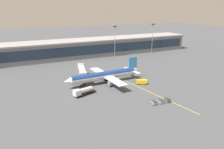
{
  "coord_description": "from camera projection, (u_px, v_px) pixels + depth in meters",
  "views": [
    {
      "loc": [
        -50.2,
        -86.6,
        36.79
      ],
      "look_at": [
        -3.41,
        7.22,
        4.5
      ],
      "focal_mm": 35.0,
      "sensor_mm": 36.0,
      "label": 1
    }
  ],
  "objects": [
    {
      "name": "jet_bridge",
      "position": [
        82.0,
        70.0,
        115.31
      ],
      "size": [
        8.47,
        20.39,
        6.59
      ],
      "color": "#B2B7BC",
      "rests_on": "ground_plane"
    },
    {
      "name": "apron_light_mast_0",
      "position": [
        152.0,
        36.0,
        181.82
      ],
      "size": [
        2.8,
        0.5,
        24.01
      ],
      "color": "gray",
      "rests_on": "ground_plane"
    },
    {
      "name": "terminal_building",
      "position": [
        87.0,
        48.0,
        171.32
      ],
      "size": [
        180.0,
        22.31,
        13.1
      ],
      "color": "slate",
      "rests_on": "ground_plane"
    },
    {
      "name": "apron_lead_in_line",
      "position": [
        131.0,
        84.0,
        110.01
      ],
      "size": [
        9.95,
        79.45,
        0.01
      ],
      "primitive_type": "cube",
      "rotation": [
        0.0,
        0.0,
        0.12
      ],
      "color": "yellow",
      "rests_on": "ground_plane"
    },
    {
      "name": "baggage_cart_2",
      "position": [
        167.0,
        100.0,
        88.59
      ],
      "size": [
        1.83,
        2.78,
        1.48
      ],
      "color": "#595B60",
      "rests_on": "ground_plane"
    },
    {
      "name": "main_airliner",
      "position": [
        105.0,
        75.0,
        110.27
      ],
      "size": [
        42.67,
        33.74,
        11.59
      ],
      "color": "silver",
      "rests_on": "ground_plane"
    },
    {
      "name": "apron_light_mast_1",
      "position": [
        115.0,
        39.0,
        166.86
      ],
      "size": [
        2.8,
        0.5,
        23.44
      ],
      "color": "gray",
      "rests_on": "ground_plane"
    },
    {
      "name": "ground_plane",
      "position": [
        125.0,
        86.0,
        106.31
      ],
      "size": [
        700.0,
        700.0,
        0.0
      ],
      "primitive_type": "plane",
      "color": "#47494F"
    },
    {
      "name": "fuel_tanker",
      "position": [
        83.0,
        91.0,
        95.06
      ],
      "size": [
        11.07,
        5.42,
        3.25
      ],
      "color": "#232326",
      "rests_on": "ground_plane"
    },
    {
      "name": "baggage_cart_1",
      "position": [
        161.0,
        101.0,
        87.47
      ],
      "size": [
        1.83,
        2.78,
        1.48
      ],
      "color": "gray",
      "rests_on": "ground_plane"
    },
    {
      "name": "crew_van",
      "position": [
        142.0,
        82.0,
        108.94
      ],
      "size": [
        5.41,
        4.16,
        2.3
      ],
      "color": "yellow",
      "rests_on": "ground_plane"
    },
    {
      "name": "baggage_cart_0",
      "position": [
        154.0,
        102.0,
        86.35
      ],
      "size": [
        1.83,
        2.78,
        1.48
      ],
      "color": "gray",
      "rests_on": "ground_plane"
    }
  ]
}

